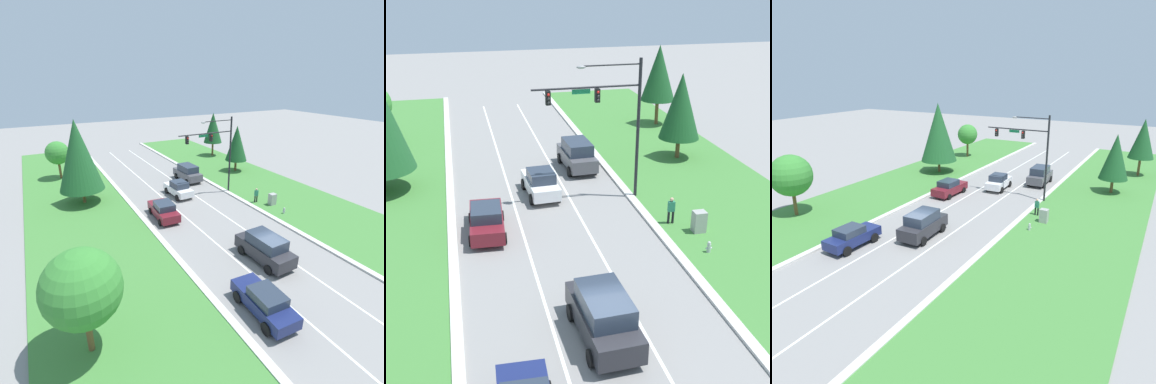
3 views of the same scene
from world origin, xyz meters
The scene contains 15 objects.
ground_plane centered at (0.00, 0.00, 0.00)m, with size 160.00×160.00×0.00m, color gray.
curb_strip_right centered at (5.65, 0.00, 0.07)m, with size 0.50×90.00×0.15m.
curb_strip_left centered at (-5.65, 0.00, 0.07)m, with size 0.50×90.00×0.15m.
lane_stripe_inner_left centered at (-1.80, 0.00, 0.00)m, with size 0.14×81.00×0.01m.
lane_stripe_inner_right centered at (1.80, 0.00, 0.00)m, with size 0.14×81.00×0.01m.
traffic_signal_mast centered at (4.23, 14.03, 5.78)m, with size 6.66×0.41×8.85m.
white_sedan centered at (0.09, 15.63, 0.89)m, with size 2.13×4.36×1.78m.
graphite_suv centered at (3.52, 19.95, 1.09)m, with size 2.24×4.80×2.14m.
burgundy_sedan centered at (-3.73, 11.10, 0.84)m, with size 2.18×4.65×1.69m.
charcoal_suv centered at (0.07, 0.81, 1.09)m, with size 2.25×4.81×2.14m.
utility_cabinet centered at (7.76, 8.41, 0.65)m, with size 0.70×0.60×1.30m.
pedestrian centered at (6.64, 9.74, 0.94)m, with size 0.40×0.24×1.69m.
fire_hydrant centered at (7.27, 6.12, 0.34)m, with size 0.34×0.20×0.70m.
conifer_near_right_tree centered at (13.44, 29.64, 4.82)m, with size 3.11×3.11×7.32m.
conifer_far_right_tree centered at (11.60, 20.37, 4.12)m, with size 3.08×3.08×6.59m.
Camera 2 is at (-4.98, -15.94, 13.83)m, focal length 50.00 mm.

